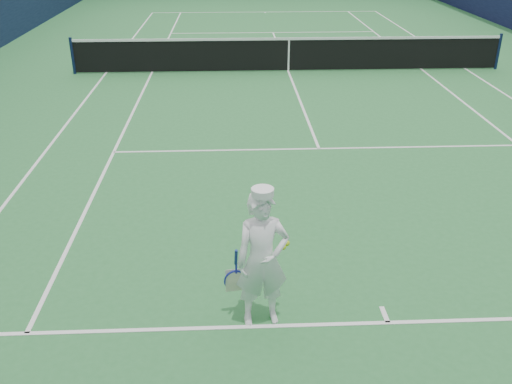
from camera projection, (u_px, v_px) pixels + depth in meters
ground at (288, 71)px, 17.27m from camera, size 80.00×80.00×0.00m
court_markings at (288, 71)px, 17.27m from camera, size 11.03×23.83×0.01m
windscreen_fence at (290, 2)px, 16.40m from camera, size 20.12×36.12×4.00m
tennis_net at (289, 53)px, 17.03m from camera, size 12.88×0.09×1.07m
tennis_player at (262, 259)px, 6.28m from camera, size 0.78×0.47×1.69m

